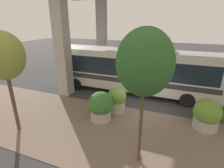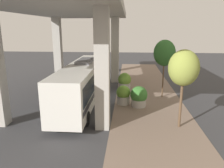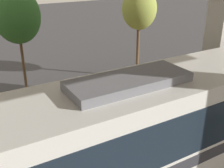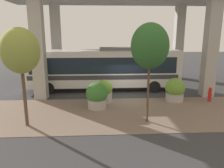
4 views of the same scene
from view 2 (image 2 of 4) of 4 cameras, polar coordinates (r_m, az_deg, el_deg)
The scene contains 10 objects.
ground_plane at distance 20.87m, azimuth 1.03°, elevation -3.62°, with size 80.00×80.00×0.00m, color #38383A.
sidewalk_strip at distance 20.92m, azimuth 9.28°, elevation -3.74°, with size 6.00×40.00×0.02m.
overpass at distance 20.48m, azimuth -10.61°, elevation 16.52°, with size 9.40×20.94×8.33m.
bus at distance 19.09m, azimuth -7.58°, elevation 0.77°, with size 2.58×12.97×3.69m.
fire_hydrant at distance 26.45m, azimuth 4.08°, elevation 1.47°, with size 0.49×0.24×1.09m.
planter_front at distance 18.98m, azimuth 2.96°, elevation -2.88°, with size 1.21×1.21×1.66m.
planter_middle at distance 18.49m, azimuth 7.01°, elevation -3.30°, with size 1.44×1.44×1.77m.
planter_back at distance 23.96m, azimuth 3.29°, elevation 0.79°, with size 1.44×1.44×1.72m.
street_tree_near at distance 14.49m, azimuth 18.21°, elevation 3.93°, with size 1.93×1.93×5.20m.
street_tree_far at distance 20.84m, azimuth 13.56°, elevation 7.85°, with size 2.01×2.01×5.45m.
Camera 2 is at (-1.12, 19.81, 6.48)m, focal length 35.00 mm.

